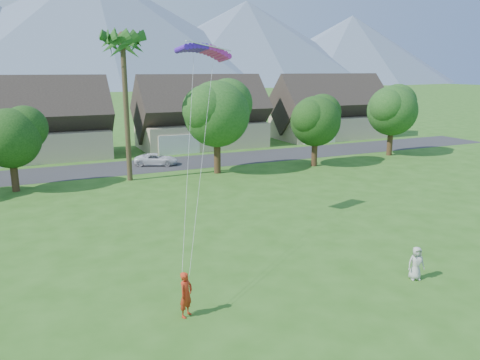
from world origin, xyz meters
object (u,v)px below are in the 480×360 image
watcher (416,263)px  parafoil_kite (204,49)px  parked_car (156,159)px  kite_flyer (186,294)px

watcher → parafoil_kite: 15.98m
parked_car → parafoil_kite: size_ratio=1.23×
kite_flyer → watcher: bearing=-43.6°
parked_car → parafoil_kite: parafoil_kite is taller
kite_flyer → parafoil_kite: (4.61, 9.90, 9.63)m
watcher → parked_car: size_ratio=0.37×
kite_flyer → watcher: (10.59, -1.26, -0.13)m
kite_flyer → watcher: kite_flyer is taller
kite_flyer → parked_car: (6.66, 29.53, -0.33)m
watcher → parked_car: bearing=116.9°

